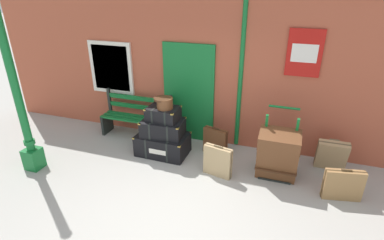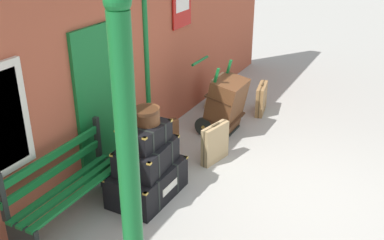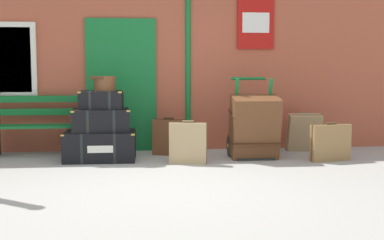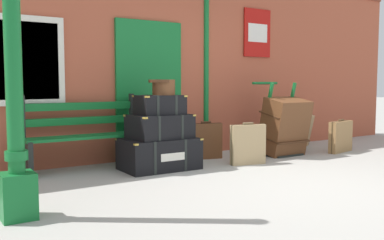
{
  "view_description": "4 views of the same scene",
  "coord_description": "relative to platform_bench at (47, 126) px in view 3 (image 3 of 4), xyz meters",
  "views": [
    {
      "loc": [
        1.41,
        -3.2,
        3.19
      ],
      "look_at": [
        -0.29,
        1.83,
        0.74
      ],
      "focal_mm": 28.1,
      "sensor_mm": 36.0,
      "label": 1
    },
    {
      "loc": [
        -4.92,
        -1.11,
        3.29
      ],
      "look_at": [
        0.3,
        1.57,
        0.63
      ],
      "focal_mm": 41.9,
      "sensor_mm": 36.0,
      "label": 2
    },
    {
      "loc": [
        -0.22,
        -5.54,
        1.32
      ],
      "look_at": [
        0.49,
        1.71,
        0.56
      ],
      "focal_mm": 46.44,
      "sensor_mm": 36.0,
      "label": 3
    },
    {
      "loc": [
        -3.67,
        -3.49,
        1.16
      ],
      "look_at": [
        -0.32,
        1.62,
        0.65
      ],
      "focal_mm": 40.85,
      "sensor_mm": 36.0,
      "label": 4
    }
  ],
  "objects": [
    {
      "name": "ground_plane",
      "position": [
        1.69,
        -2.16,
        -0.44
      ],
      "size": [
        60.0,
        60.0,
        0.0
      ],
      "primitive_type": "plane",
      "color": "#A3A099"
    },
    {
      "name": "brick_facade",
      "position": [
        1.66,
        0.44,
        1.15
      ],
      "size": [
        10.4,
        0.35,
        3.2
      ],
      "color": "#AD5138",
      "rests_on": "ground"
    },
    {
      "name": "platform_bench",
      "position": [
        0.0,
        0.0,
        0.0
      ],
      "size": [
        1.6,
        0.43,
        1.01
      ],
      "color": "#146B2D",
      "rests_on": "ground"
    },
    {
      "name": "steamer_trunk_base",
      "position": [
        0.85,
        -0.53,
        -0.23
      ],
      "size": [
        1.02,
        0.67,
        0.43
      ],
      "color": "black",
      "rests_on": "ground"
    },
    {
      "name": "steamer_trunk_middle",
      "position": [
        0.86,
        -0.53,
        0.14
      ],
      "size": [
        0.84,
        0.6,
        0.33
      ],
      "color": "black",
      "rests_on": "steamer_trunk_base"
    },
    {
      "name": "steamer_trunk_top",
      "position": [
        0.87,
        -0.51,
        0.43
      ],
      "size": [
        0.62,
        0.47,
        0.27
      ],
      "color": "black",
      "rests_on": "steamer_trunk_middle"
    },
    {
      "name": "round_hatbox",
      "position": [
        0.91,
        -0.53,
        0.67
      ],
      "size": [
        0.36,
        0.32,
        0.21
      ],
      "color": "brown",
      "rests_on": "steamer_trunk_top"
    },
    {
      "name": "porters_trolley",
      "position": [
        3.08,
        -0.47,
        -0.17
      ],
      "size": [
        0.71,
        0.66,
        1.19
      ],
      "color": "black",
      "rests_on": "ground"
    },
    {
      "name": "large_brown_trunk",
      "position": [
        3.08,
        -0.65,
        0.03
      ],
      "size": [
        0.7,
        0.6,
        0.95
      ],
      "color": "brown",
      "rests_on": "ground"
    },
    {
      "name": "suitcase_charcoal",
      "position": [
        1.85,
        -0.2,
        -0.17
      ],
      "size": [
        0.51,
        0.25,
        0.59
      ],
      "color": "brown",
      "rests_on": "ground"
    },
    {
      "name": "suitcase_beige",
      "position": [
        2.08,
        -0.92,
        -0.16
      ],
      "size": [
        0.53,
        0.23,
        0.61
      ],
      "color": "tan",
      "rests_on": "ground"
    },
    {
      "name": "suitcase_cream",
      "position": [
        4.12,
        -0.92,
        -0.18
      ],
      "size": [
        0.61,
        0.25,
        0.56
      ],
      "color": "olive",
      "rests_on": "ground"
    },
    {
      "name": "suitcase_olive",
      "position": [
        4.01,
        -0.07,
        -0.14
      ],
      "size": [
        0.54,
        0.31,
        0.62
      ],
      "color": "tan",
      "rests_on": "ground"
    }
  ]
}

